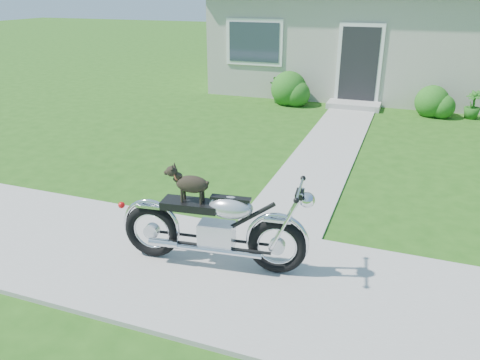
% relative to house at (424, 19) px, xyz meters
% --- Properties ---
extents(ground, '(80.00, 80.00, 0.00)m').
position_rel_house_xyz_m(ground, '(0.00, -11.99, -2.16)').
color(ground, '#235114').
rests_on(ground, ground).
extents(sidewalk, '(24.00, 2.20, 0.04)m').
position_rel_house_xyz_m(sidewalk, '(0.00, -11.99, -2.14)').
color(sidewalk, '#9E9B93').
rests_on(sidewalk, ground).
extents(walkway, '(1.20, 8.00, 0.03)m').
position_rel_house_xyz_m(walkway, '(-1.50, -6.99, -2.14)').
color(walkway, '#9E9B93').
rests_on(walkway, ground).
extents(house, '(12.60, 7.03, 4.50)m').
position_rel_house_xyz_m(house, '(0.00, 0.00, 0.00)').
color(house, beige).
rests_on(house, ground).
extents(shrub_row, '(8.61, 1.02, 1.02)m').
position_rel_house_xyz_m(shrub_row, '(1.03, -3.49, -1.75)').
color(shrub_row, '#236019').
rests_on(shrub_row, ground).
extents(potted_plant_left, '(0.68, 0.61, 0.69)m').
position_rel_house_xyz_m(potted_plant_left, '(-3.60, -3.44, -1.81)').
color(potted_plant_left, '#1F5416').
rests_on(potted_plant_left, ground).
extents(potted_plant_right, '(0.55, 0.55, 0.70)m').
position_rel_house_xyz_m(potted_plant_right, '(1.41, -3.44, -1.81)').
color(potted_plant_right, '#23621B').
rests_on(potted_plant_right, ground).
extents(motorcycle_with_dog, '(2.22, 0.63, 1.18)m').
position_rel_house_xyz_m(motorcycle_with_dog, '(-1.94, -11.90, -1.60)').
color(motorcycle_with_dog, black).
rests_on(motorcycle_with_dog, sidewalk).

